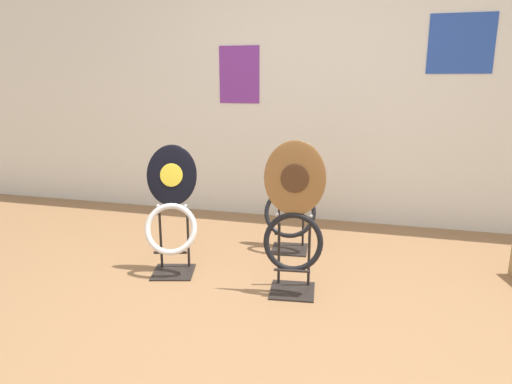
{
  "coord_description": "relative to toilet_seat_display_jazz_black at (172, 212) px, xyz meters",
  "views": [
    {
      "loc": [
        0.61,
        -2.12,
        1.32
      ],
      "look_at": [
        -0.22,
        0.89,
        0.55
      ],
      "focal_mm": 32.0,
      "sensor_mm": 36.0,
      "label": 1
    }
  ],
  "objects": [
    {
      "name": "ground_plane",
      "position": [
        0.75,
        -0.62,
        -0.44
      ],
      "size": [
        14.0,
        14.0,
        0.0
      ],
      "primitive_type": "plane",
      "color": "#8E6642"
    },
    {
      "name": "toilet_seat_display_jazz_black",
      "position": [
        0.0,
        0.0,
        0.0
      ],
      "size": [
        0.41,
        0.37,
        0.89
      ],
      "color": "black",
      "rests_on": "ground_plane"
    },
    {
      "name": "wall_back",
      "position": [
        0.75,
        1.55,
        0.86
      ],
      "size": [
        8.0,
        0.07,
        2.6
      ],
      "color": "silver",
      "rests_on": "ground_plane"
    },
    {
      "name": "toilet_seat_display_orange_sun",
      "position": [
        0.7,
        0.66,
        -0.04
      ],
      "size": [
        0.43,
        0.37,
        0.84
      ],
      "color": "black",
      "rests_on": "ground_plane"
    },
    {
      "name": "toilet_seat_display_woodgrain",
      "position": [
        0.87,
        -0.09,
        0.04
      ],
      "size": [
        0.39,
        0.31,
        0.97
      ],
      "color": "black",
      "rests_on": "ground_plane"
    }
  ]
}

